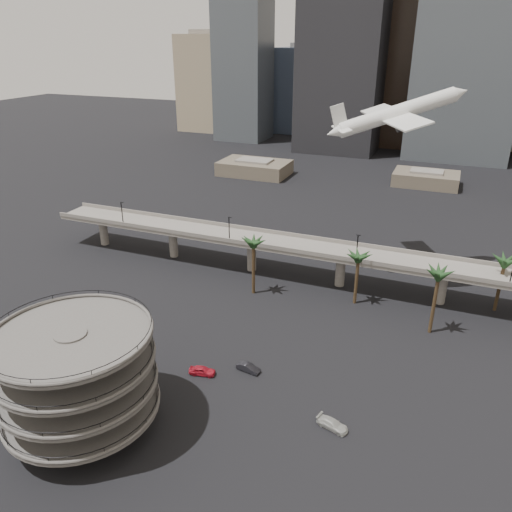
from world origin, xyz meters
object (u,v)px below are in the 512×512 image
at_px(car_c, 332,424).
at_px(overpass, 295,249).
at_px(parking_ramp, 77,372).
at_px(car_a, 202,371).
at_px(airborne_jet, 396,113).
at_px(car_b, 248,368).

bearing_deg(car_c, overpass, 40.38).
height_order(parking_ramp, overpass, parking_ramp).
xyz_separation_m(car_a, car_c, (23.70, -4.08, -0.07)).
bearing_deg(overpass, car_a, -94.00).
bearing_deg(car_a, parking_ramp, 138.74).
bearing_deg(airborne_jet, parking_ramp, -142.47).
relative_size(overpass, car_a, 28.92).
relative_size(car_a, car_c, 0.93).
bearing_deg(parking_ramp, car_a, 60.03).
height_order(parking_ramp, car_c, parking_ramp).
height_order(airborne_jet, car_a, airborne_jet).
distance_m(parking_ramp, car_c, 37.49).
xyz_separation_m(parking_ramp, car_c, (33.80, 13.43, -9.14)).
xyz_separation_m(overpass, car_a, (-2.90, -41.49, -6.57)).
distance_m(parking_ramp, airborne_jet, 82.30).
relative_size(parking_ramp, airborne_jet, 0.76).
height_order(parking_ramp, car_b, parking_ramp).
height_order(car_b, car_c, car_b).
relative_size(overpass, airborne_jet, 4.45).
relative_size(car_b, car_c, 0.88).
distance_m(parking_ramp, overpass, 60.46).
bearing_deg(overpass, parking_ramp, -102.43).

